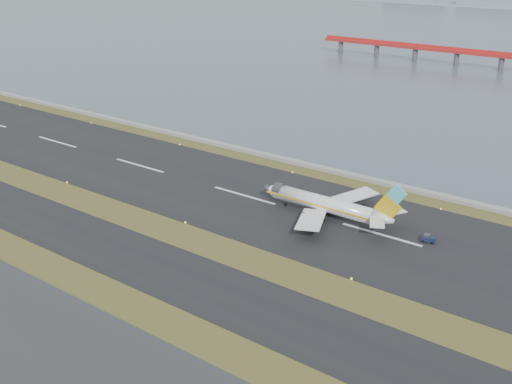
% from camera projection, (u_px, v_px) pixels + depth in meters
% --- Properties ---
extents(ground, '(1000.00, 1000.00, 0.00)m').
position_uv_depth(ground, '(163.00, 234.00, 146.88)').
color(ground, '#3C4A1A').
rests_on(ground, ground).
extents(taxiway_strip, '(1000.00, 18.00, 0.10)m').
position_uv_depth(taxiway_strip, '(123.00, 253.00, 137.99)').
color(taxiway_strip, black).
rests_on(taxiway_strip, ground).
extents(runway_strip, '(1000.00, 45.00, 0.10)m').
position_uv_depth(runway_strip, '(244.00, 196.00, 169.04)').
color(runway_strip, black).
rests_on(runway_strip, ground).
extents(seawall, '(1000.00, 2.50, 1.00)m').
position_uv_depth(seawall, '(307.00, 165.00, 191.06)').
color(seawall, gray).
rests_on(seawall, ground).
extents(airliner, '(38.52, 32.89, 12.80)m').
position_uv_depth(airliner, '(328.00, 205.00, 154.06)').
color(airliner, white).
rests_on(airliner, ground).
extents(pushback_tug, '(3.19, 2.25, 1.86)m').
position_uv_depth(pushback_tug, '(428.00, 239.00, 142.50)').
color(pushback_tug, '#141B39').
rests_on(pushback_tug, ground).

